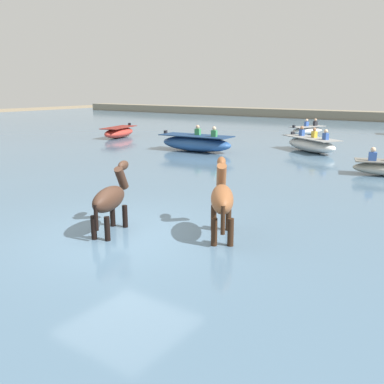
{
  "coord_description": "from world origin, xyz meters",
  "views": [
    {
      "loc": [
        5.92,
        -6.04,
        3.36
      ],
      "look_at": [
        0.15,
        2.23,
        0.85
      ],
      "focal_mm": 39.15,
      "sensor_mm": 36.0,
      "label": 1
    }
  ],
  "objects_px": {
    "horse_trailing_chestnut": "(222,200)",
    "boat_mid_outer": "(308,130)",
    "boat_far_inshore": "(119,132)",
    "boat_near_starboard": "(196,143)",
    "boat_near_port": "(311,144)",
    "horse_lead_dark_bay": "(110,200)"
  },
  "relations": [
    {
      "from": "boat_near_starboard",
      "to": "horse_trailing_chestnut",
      "type": "bearing_deg",
      "value": -53.17
    },
    {
      "from": "boat_near_starboard",
      "to": "boat_near_port",
      "type": "relative_size",
      "value": 1.14
    },
    {
      "from": "horse_trailing_chestnut",
      "to": "boat_far_inshore",
      "type": "xyz_separation_m",
      "value": [
        -14.5,
        11.75,
        -0.45
      ]
    },
    {
      "from": "horse_lead_dark_bay",
      "to": "boat_near_starboard",
      "type": "relative_size",
      "value": 0.46
    },
    {
      "from": "horse_lead_dark_bay",
      "to": "boat_mid_outer",
      "type": "relative_size",
      "value": 0.62
    },
    {
      "from": "boat_near_port",
      "to": "horse_lead_dark_bay",
      "type": "bearing_deg",
      "value": -87.86
    },
    {
      "from": "horse_trailing_chestnut",
      "to": "boat_mid_outer",
      "type": "bearing_deg",
      "value": 105.11
    },
    {
      "from": "horse_lead_dark_bay",
      "to": "boat_near_port",
      "type": "bearing_deg",
      "value": 92.14
    },
    {
      "from": "boat_far_inshore",
      "to": "boat_near_port",
      "type": "height_order",
      "value": "boat_near_port"
    },
    {
      "from": "boat_near_starboard",
      "to": "boat_near_port",
      "type": "bearing_deg",
      "value": 33.27
    },
    {
      "from": "boat_near_starboard",
      "to": "boat_mid_outer",
      "type": "bearing_deg",
      "value": 80.05
    },
    {
      "from": "horse_trailing_chestnut",
      "to": "boat_far_inshore",
      "type": "relative_size",
      "value": 0.6
    },
    {
      "from": "horse_lead_dark_bay",
      "to": "boat_far_inshore",
      "type": "distance_m",
      "value": 17.89
    },
    {
      "from": "boat_mid_outer",
      "to": "boat_far_inshore",
      "type": "bearing_deg",
      "value": -137.3
    },
    {
      "from": "horse_lead_dark_bay",
      "to": "boat_mid_outer",
      "type": "height_order",
      "value": "horse_lead_dark_bay"
    },
    {
      "from": "horse_trailing_chestnut",
      "to": "boat_near_port",
      "type": "height_order",
      "value": "horse_trailing_chestnut"
    },
    {
      "from": "boat_near_port",
      "to": "boat_far_inshore",
      "type": "bearing_deg",
      "value": -175.18
    },
    {
      "from": "boat_mid_outer",
      "to": "boat_far_inshore",
      "type": "xyz_separation_m",
      "value": [
        -9.07,
        -8.37,
        0.04
      ]
    },
    {
      "from": "boat_near_starboard",
      "to": "boat_far_inshore",
      "type": "xyz_separation_m",
      "value": [
        -7.24,
        2.06,
        -0.07
      ]
    },
    {
      "from": "horse_lead_dark_bay",
      "to": "boat_near_starboard",
      "type": "xyz_separation_m",
      "value": [
        -5.18,
        10.81,
        -0.31
      ]
    },
    {
      "from": "horse_lead_dark_bay",
      "to": "boat_near_starboard",
      "type": "distance_m",
      "value": 11.99
    },
    {
      "from": "horse_trailing_chestnut",
      "to": "boat_mid_outer",
      "type": "distance_m",
      "value": 20.84
    }
  ]
}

